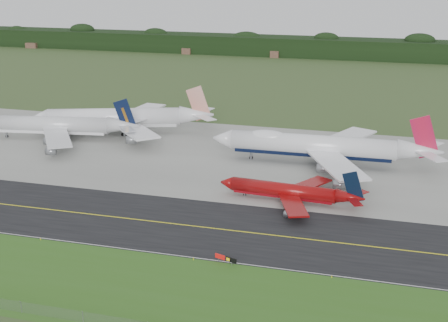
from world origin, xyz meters
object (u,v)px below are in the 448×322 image
jet_ba_747 (320,146)px  jet_navy_gold (58,125)px  taxiway_sign (226,258)px  jet_star_tail (124,118)px  jet_red_737 (291,192)px

jet_ba_747 → jet_navy_gold: bearing=177.4°
taxiway_sign → jet_navy_gold: bearing=137.3°
jet_navy_gold → jet_star_tail: 22.96m
jet_ba_747 → taxiway_sign: (-10.16, -70.53, -4.71)m
jet_red_737 → jet_star_tail: jet_star_tail is taller
jet_ba_747 → jet_red_737: jet_ba_747 is taller
jet_red_737 → jet_navy_gold: size_ratio=0.65×
jet_ba_747 → taxiway_sign: bearing=-98.2°
jet_red_737 → taxiway_sign: (-6.94, -37.72, -1.64)m
jet_red_737 → jet_navy_gold: bearing=157.2°
jet_ba_747 → jet_navy_gold: jet_ba_747 is taller
jet_navy_gold → jet_star_tail: (18.73, 13.25, 0.76)m
jet_navy_gold → taxiway_sign: size_ratio=11.80×
jet_star_tail → taxiway_sign: bearing=-54.8°
jet_red_737 → taxiway_sign: 38.39m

